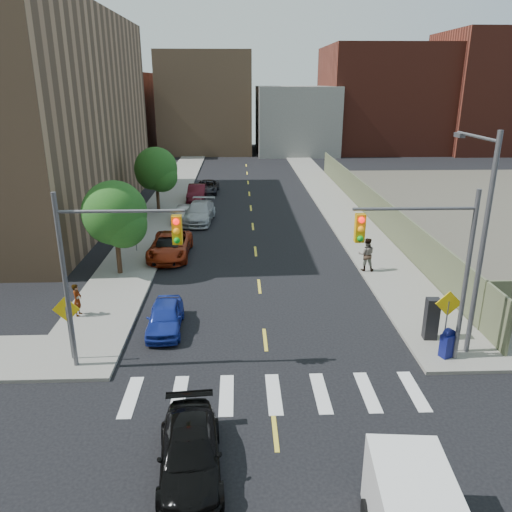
{
  "coord_description": "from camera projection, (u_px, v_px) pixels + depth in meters",
  "views": [
    {
      "loc": [
        -1.08,
        -11.24,
        10.6
      ],
      "look_at": [
        -0.21,
        13.35,
        2.0
      ],
      "focal_mm": 35.0,
      "sensor_mm": 36.0,
      "label": 1
    }
  ],
  "objects": [
    {
      "name": "parked_car_maroon",
      "position": [
        197.0,
        193.0,
        46.78
      ],
      "size": [
        1.62,
        4.58,
        1.51
      ],
      "primitive_type": "imported",
      "rotation": [
        0.0,
        0.0,
        -0.01
      ],
      "color": "#430D15",
      "rests_on": "ground"
    },
    {
      "name": "parked_car_grey",
      "position": [
        207.0,
        187.0,
        50.11
      ],
      "size": [
        2.29,
        4.63,
        1.26
      ],
      "primitive_type": "imported",
      "rotation": [
        0.0,
        0.0,
        -0.04
      ],
      "color": "black",
      "rests_on": "ground"
    },
    {
      "name": "bg_bldg_midwest",
      "position": [
        207.0,
        103.0,
        79.39
      ],
      "size": [
        14.0,
        16.0,
        15.0
      ],
      "primitive_type": "cube",
      "color": "#8C6B4C",
      "rests_on": "ground"
    },
    {
      "name": "tree_west_near",
      "position": [
        115.0,
        217.0,
        27.86
      ],
      "size": [
        3.66,
        3.64,
        5.52
      ],
      "color": "#332114",
      "rests_on": "ground"
    },
    {
      "name": "signal_ne",
      "position": [
        429.0,
        255.0,
        18.51
      ],
      "size": [
        4.59,
        0.3,
        7.0
      ],
      "color": "#59595E",
      "rests_on": "ground"
    },
    {
      "name": "bg_bldg_center",
      "position": [
        295.0,
        119.0,
        78.8
      ],
      "size": [
        12.0,
        16.0,
        10.0
      ],
      "primitive_type": "cube",
      "color": "gray",
      "rests_on": "ground"
    },
    {
      "name": "sidewalk_ne",
      "position": [
        321.0,
        186.0,
        53.53
      ],
      "size": [
        3.5,
        73.0,
        0.15
      ],
      "primitive_type": "cube",
      "color": "gray",
      "rests_on": "ground"
    },
    {
      "name": "bg_bldg_west",
      "position": [
        103.0,
        113.0,
        77.46
      ],
      "size": [
        14.0,
        18.0,
        12.0
      ],
      "primitive_type": "cube",
      "color": "#592319",
      "rests_on": "ground"
    },
    {
      "name": "parked_car_silver",
      "position": [
        199.0,
        212.0,
        39.7
      ],
      "size": [
        2.68,
        5.56,
        1.56
      ],
      "primitive_type": "imported",
      "rotation": [
        0.0,
        0.0,
        -0.09
      ],
      "color": "#A8ACB0",
      "rests_on": "ground"
    },
    {
      "name": "mailbox",
      "position": [
        448.0,
        343.0,
        19.89
      ],
      "size": [
        0.62,
        0.56,
        1.24
      ],
      "rotation": [
        0.0,
        0.0,
        0.41
      ],
      "color": "navy",
      "rests_on": "sidewalk_ne"
    },
    {
      "name": "parked_car_red",
      "position": [
        170.0,
        246.0,
        31.74
      ],
      "size": [
        2.52,
        5.35,
        1.48
      ],
      "primitive_type": "imported",
      "rotation": [
        0.0,
        0.0,
        -0.01
      ],
      "color": "maroon",
      "rests_on": "ground"
    },
    {
      "name": "parked_car_blue",
      "position": [
        165.0,
        317.0,
        22.37
      ],
      "size": [
        1.63,
        3.81,
        1.28
      ],
      "primitive_type": "imported",
      "rotation": [
        0.0,
        0.0,
        0.03
      ],
      "color": "#1C309A",
      "rests_on": "ground"
    },
    {
      "name": "parked_car_black",
      "position": [
        169.0,
        249.0,
        31.37
      ],
      "size": [
        1.54,
        4.01,
        1.3
      ],
      "primitive_type": "imported",
      "rotation": [
        0.0,
        0.0,
        -0.04
      ],
      "color": "black",
      "rests_on": "ground"
    },
    {
      "name": "warn_sign_ne",
      "position": [
        448.0,
        311.0,
        19.86
      ],
      "size": [
        1.06,
        0.06,
        2.83
      ],
      "color": "#59595E",
      "rests_on": "ground"
    },
    {
      "name": "tree_west_far",
      "position": [
        156.0,
        171.0,
        42.01
      ],
      "size": [
        3.66,
        3.64,
        5.52
      ],
      "color": "#332114",
      "rests_on": "ground"
    },
    {
      "name": "black_sedan",
      "position": [
        190.0,
        453.0,
        14.18
      ],
      "size": [
        2.16,
        4.52,
        1.27
      ],
      "primitive_type": "imported",
      "rotation": [
        0.0,
        0.0,
        0.09
      ],
      "color": "black",
      "rests_on": "ground"
    },
    {
      "name": "sidewalk_nw",
      "position": [
        176.0,
        187.0,
        53.0
      ],
      "size": [
        3.5,
        73.0,
        0.15
      ],
      "primitive_type": "cube",
      "color": "gray",
      "rests_on": "ground"
    },
    {
      "name": "payphone",
      "position": [
        431.0,
        319.0,
        21.21
      ],
      "size": [
        0.57,
        0.48,
        1.85
      ],
      "primitive_type": "cube",
      "rotation": [
        0.0,
        0.0,
        -0.05
      ],
      "color": "black",
      "rests_on": "sidewalk_ne"
    },
    {
      "name": "bg_bldg_east",
      "position": [
        381.0,
        99.0,
        80.17
      ],
      "size": [
        18.0,
        18.0,
        16.0
      ],
      "primitive_type": "cube",
      "color": "#592319",
      "rests_on": "ground"
    },
    {
      "name": "streetlight_ne",
      "position": [
        480.0,
        230.0,
        19.2
      ],
      "size": [
        0.25,
        3.7,
        9.0
      ],
      "color": "#59595E",
      "rests_on": "ground"
    },
    {
      "name": "pedestrian_west",
      "position": [
        77.0,
        300.0,
        23.4
      ],
      "size": [
        0.39,
        0.58,
        1.57
      ],
      "primitive_type": "imported",
      "rotation": [
        0.0,
        0.0,
        1.55
      ],
      "color": "gray",
      "rests_on": "sidewalk_nw"
    },
    {
      "name": "warn_sign_midwest",
      "position": [
        135.0,
        223.0,
        32.09
      ],
      "size": [
        1.06,
        0.06,
        2.83
      ],
      "color": "#59595E",
      "rests_on": "ground"
    },
    {
      "name": "pedestrian_east",
      "position": [
        366.0,
        254.0,
        28.96
      ],
      "size": [
        1.06,
        0.89,
        1.97
      ],
      "primitive_type": "imported",
      "rotation": [
        0.0,
        0.0,
        2.98
      ],
      "color": "gray",
      "rests_on": "sidewalk_ne"
    },
    {
      "name": "bg_bldg_fareast",
      "position": [
        485.0,
        93.0,
        78.49
      ],
      "size": [
        14.0,
        16.0,
        18.0
      ],
      "primitive_type": "cube",
      "color": "#592319",
      "rests_on": "ground"
    },
    {
      "name": "warn_sign_nw",
      "position": [
        67.0,
        316.0,
        19.35
      ],
      "size": [
        1.06,
        0.06,
        2.83
      ],
      "color": "#59595E",
      "rests_on": "ground"
    },
    {
      "name": "ground",
      "position": [
        280.0,
        477.0,
        14.14
      ],
      "size": [
        160.0,
        160.0,
        0.0
      ],
      "primitive_type": "plane",
      "color": "black",
      "rests_on": "ground"
    },
    {
      "name": "parked_car_white",
      "position": [
        183.0,
        213.0,
        39.8
      ],
      "size": [
        1.8,
        4.09,
        1.37
      ],
      "primitive_type": "imported",
      "rotation": [
        0.0,
        0.0,
        -0.05
      ],
      "color": "silver",
      "rests_on": "ground"
    },
    {
      "name": "fence_north",
      "position": [
        370.0,
        204.0,
        40.47
      ],
      "size": [
        0.12,
        44.0,
        2.5
      ],
      "primitive_type": "cube",
      "color": "#616647",
      "rests_on": "ground"
    },
    {
      "name": "signal_nw",
      "position": [
        104.0,
        259.0,
        18.1
      ],
      "size": [
        4.59,
        0.3,
        7.0
      ],
      "color": "#59595E",
      "rests_on": "ground"
    }
  ]
}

